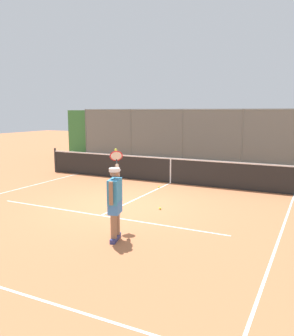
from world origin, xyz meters
The scene contains 7 objects.
ground_plane centered at (0.00, 0.00, 0.00)m, with size 60.00×60.00×0.00m, color #B76B42.
court_line_markings centered at (0.00, 1.53, 0.00)m, with size 8.76×8.58×0.01m.
fence_backdrop centered at (0.00, -9.48, 1.36)m, with size 18.47×1.37×2.81m.
tennis_net centered at (0.00, -3.58, 0.49)m, with size 11.25×0.09×1.07m.
tennis_player centered at (-1.26, 2.44, 0.89)m, with size 0.73×1.21×1.84m.
tennis_ball_near_baseline centered at (0.03, -2.59, 0.03)m, with size 0.07×0.07×0.07m, color #CCDB33.
tennis_ball_by_sideline centered at (-1.15, -0.08, 0.03)m, with size 0.07×0.07×0.07m, color #CCDB33.
Camera 1 is at (-5.02, 8.47, 2.69)m, focal length 37.50 mm.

